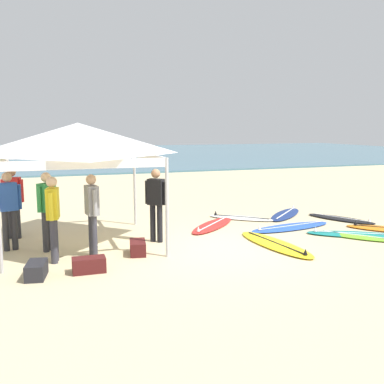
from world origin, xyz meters
The scene contains 20 objects.
ground_plane centered at (0.00, 0.00, 0.00)m, with size 80.00×80.00×0.00m, color beige.
sea centered at (0.00, 33.85, 0.05)m, with size 80.00×36.00×0.10m, color teal.
canopy_tent centered at (-2.78, 1.39, 2.39)m, with size 3.28×3.28×2.75m.
surfboard_lime centered at (3.56, -0.22, 0.04)m, with size 1.49×1.72×0.19m.
surfboard_black centered at (4.54, 1.60, 0.04)m, with size 1.38×2.05×0.19m.
surfboard_red centered at (0.72, 2.06, 0.04)m, with size 2.04×2.04×0.19m.
surfboard_blue centered at (2.59, 1.18, 0.04)m, with size 2.57×1.04×0.19m.
surfboard_navy centered at (3.36, 2.70, 0.04)m, with size 2.02×1.95×0.19m.
surfboard_yellow centered at (1.33, -0.19, 0.04)m, with size 0.95×2.59×0.19m.
surfboard_teal centered at (3.65, -0.05, 0.04)m, with size 2.33×1.71×0.19m.
surfboard_white centered at (1.86, 2.66, 0.04)m, with size 1.81×1.67×0.19m.
person_grey centered at (-2.64, 0.35, 0.99)m, with size 0.27×0.55×1.71m.
person_yellow centered at (-3.41, 0.20, 0.99)m, with size 0.27×0.54×1.71m.
person_red centered at (-4.26, 2.47, 0.99)m, with size 0.51×0.34×1.71m.
person_blue centered at (-4.29, 1.39, 0.99)m, with size 0.54×0.30×1.71m.
person_green centered at (-3.50, 1.07, 0.99)m, with size 0.41×0.42×1.71m.
person_black centered at (-1.12, 1.03, 0.99)m, with size 0.44×0.40×1.71m.
gear_bag_near_tent centered at (-1.74, 0.19, 0.14)m, with size 0.60×0.32×0.28m, color #4C1919.
gear_bag_by_pole centered at (-3.76, -0.65, 0.14)m, with size 0.60×0.32×0.28m, color #232328.
gear_bag_on_sand centered at (-2.84, -0.66, 0.14)m, with size 0.60×0.32×0.28m, color #4C1919.
Camera 1 is at (-3.61, -8.58, 2.66)m, focal length 40.69 mm.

